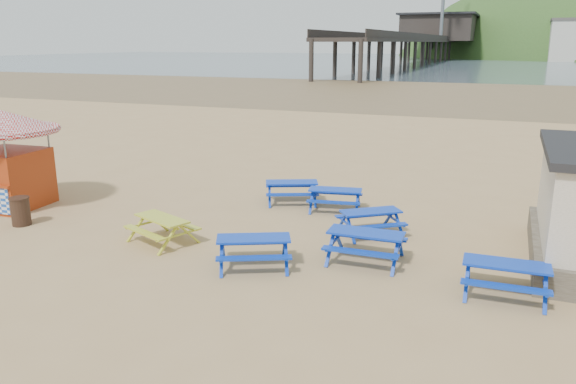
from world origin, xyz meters
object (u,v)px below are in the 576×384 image
at_px(picnic_table_yellow, 163,230).
at_px(ice_cream_kiosk, 4,147).
at_px(picnic_table_blue_b, 335,200).
at_px(picnic_table_blue_a, 292,192).
at_px(litter_bin, 20,211).

xyz_separation_m(picnic_table_yellow, ice_cream_kiosk, (-7.17, 1.24, 1.78)).
height_order(picnic_table_blue_b, picnic_table_yellow, picnic_table_yellow).
distance_m(picnic_table_blue_a, litter_bin, 9.07).
height_order(picnic_table_blue_a, ice_cream_kiosk, ice_cream_kiosk).
xyz_separation_m(picnic_table_blue_a, picnic_table_yellow, (-1.99, -5.34, -0.01)).
relative_size(picnic_table_blue_a, ice_cream_kiosk, 0.57).
xyz_separation_m(ice_cream_kiosk, litter_bin, (2.02, -1.51, -1.70)).
xyz_separation_m(picnic_table_blue_b, picnic_table_yellow, (-3.75, -4.98, 0.00)).
relative_size(picnic_table_yellow, ice_cream_kiosk, 0.55).
relative_size(ice_cream_kiosk, litter_bin, 4.44).
bearing_deg(picnic_table_yellow, picnic_table_blue_a, 91.60).
height_order(picnic_table_blue_a, picnic_table_yellow, picnic_table_blue_a).
bearing_deg(picnic_table_blue_b, picnic_table_yellow, -137.26).
bearing_deg(litter_bin, picnic_table_yellow, 2.95).
distance_m(picnic_table_yellow, ice_cream_kiosk, 7.49).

